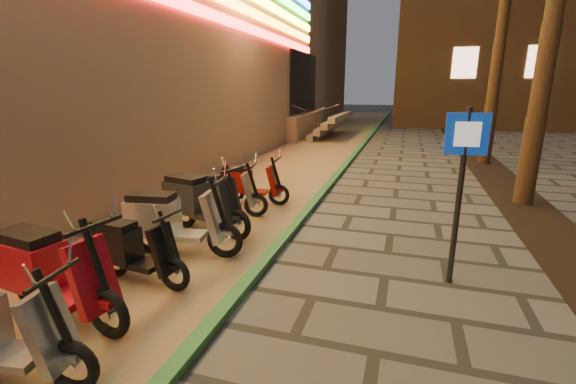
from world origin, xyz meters
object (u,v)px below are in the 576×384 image
(scooter_5, at_px, (48,272))
(scooter_10, at_px, (247,183))
(scooter_8, at_px, (198,201))
(scooter_6, at_px, (129,249))
(scooter_9, at_px, (219,193))
(pedestrian_sign, at_px, (462,173))
(scooter_7, at_px, (170,221))

(scooter_5, relative_size, scooter_10, 1.19)
(scooter_8, height_order, scooter_10, scooter_8)
(scooter_5, height_order, scooter_10, scooter_5)
(scooter_5, height_order, scooter_6, scooter_5)
(scooter_5, height_order, scooter_9, scooter_5)
(scooter_5, distance_m, scooter_10, 4.82)
(scooter_8, bearing_deg, scooter_6, -74.18)
(pedestrian_sign, height_order, scooter_7, pedestrian_sign)
(scooter_10, bearing_deg, scooter_9, -107.75)
(scooter_7, bearing_deg, scooter_8, 87.53)
(scooter_9, relative_size, scooter_10, 1.03)
(scooter_8, distance_m, scooter_9, 0.90)
(scooter_8, bearing_deg, scooter_9, 106.02)
(scooter_10, bearing_deg, scooter_6, -97.26)
(pedestrian_sign, distance_m, scooter_9, 4.66)
(scooter_8, height_order, scooter_9, scooter_8)
(pedestrian_sign, bearing_deg, scooter_6, -171.36)
(scooter_5, bearing_deg, scooter_8, 94.43)
(pedestrian_sign, bearing_deg, scooter_10, 139.55)
(scooter_7, bearing_deg, scooter_10, 80.24)
(scooter_5, xyz_separation_m, scooter_10, (0.34, 4.80, -0.09))
(pedestrian_sign, distance_m, scooter_10, 4.91)
(pedestrian_sign, height_order, scooter_10, pedestrian_sign)
(scooter_5, bearing_deg, scooter_9, 95.83)
(pedestrian_sign, distance_m, scooter_8, 4.37)
(scooter_5, xyz_separation_m, scooter_9, (0.14, 3.83, -0.08))
(scooter_7, height_order, scooter_10, scooter_7)
(scooter_5, relative_size, scooter_7, 1.02)
(scooter_6, xyz_separation_m, scooter_7, (0.04, 0.90, 0.09))
(scooter_7, relative_size, scooter_8, 0.99)
(scooter_7, bearing_deg, pedestrian_sign, -4.50)
(scooter_7, xyz_separation_m, scooter_9, (-0.16, 1.94, -0.07))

